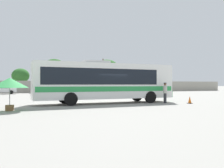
{
  "coord_description": "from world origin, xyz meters",
  "views": [
    {
      "loc": [
        -6.89,
        -19.26,
        1.67
      ],
      "look_at": [
        0.93,
        1.77,
        1.68
      ],
      "focal_mm": 37.86,
      "sensor_mm": 36.0,
      "label": 1
    }
  ],
  "objects": [
    {
      "name": "ground_plane",
      "position": [
        0.0,
        10.0,
        0.0
      ],
      "size": [
        300.0,
        300.0,
        0.0
      ],
      "primitive_type": "plane",
      "color": "gray"
    },
    {
      "name": "vendor_umbrella_near_gate_green",
      "position": [
        -7.76,
        -3.16,
        1.72
      ],
      "size": [
        2.28,
        2.28,
        2.07
      ],
      "color": "gray",
      "rests_on": "ground_plane"
    },
    {
      "name": "coach_bus_white_green",
      "position": [
        -0.39,
        0.18,
        1.95
      ],
      "size": [
        12.37,
        3.13,
        3.66
      ],
      "color": "white",
      "rests_on": "ground_plane"
    },
    {
      "name": "utility_pole_near",
      "position": [
        9.38,
        30.17,
        3.81
      ],
      "size": [
        1.8,
        0.24,
        7.26
      ],
      "color": "#4C3823",
      "rests_on": "ground_plane"
    },
    {
      "name": "attendant_by_bus_door",
      "position": [
        4.73,
        -1.44,
        1.03
      ],
      "size": [
        0.37,
        0.37,
        1.8
      ],
      "color": "#38383D",
      "rests_on": "ground_plane"
    },
    {
      "name": "parked_car_leftmost_white",
      "position": [
        -10.38,
        24.08,
        0.81
      ],
      "size": [
        4.45,
        2.15,
        1.53
      ],
      "color": "silver",
      "rests_on": "ground_plane"
    },
    {
      "name": "parked_car_third_maroon",
      "position": [
        1.82,
        24.43,
        0.78
      ],
      "size": [
        4.53,
        2.21,
        1.47
      ],
      "color": "maroon",
      "rests_on": "ground_plane"
    },
    {
      "name": "roadside_tree_midright",
      "position": [
        -0.83,
        32.86,
        4.85
      ],
      "size": [
        5.29,
        5.29,
        7.11
      ],
      "color": "brown",
      "rests_on": "ground_plane"
    },
    {
      "name": "traffic_cone_on_apron",
      "position": [
        6.48,
        -2.55,
        0.31
      ],
      "size": [
        0.36,
        0.36,
        0.64
      ],
      "color": "black",
      "rests_on": "ground_plane"
    },
    {
      "name": "roadside_tree_right",
      "position": [
        11.2,
        32.7,
        4.91
      ],
      "size": [
        5.84,
        5.84,
        7.4
      ],
      "color": "brown",
      "rests_on": "ground_plane"
    },
    {
      "name": "parked_car_second_silver",
      "position": [
        -3.69,
        25.0,
        0.8
      ],
      "size": [
        4.07,
        2.02,
        1.51
      ],
      "color": "#B7BABF",
      "rests_on": "ground_plane"
    },
    {
      "name": "roadside_tree_midleft",
      "position": [
        -7.66,
        34.92,
        3.48
      ],
      "size": [
        3.66,
        3.66,
        5.04
      ],
      "color": "brown",
      "rests_on": "ground_plane"
    },
    {
      "name": "perimeter_wall",
      "position": [
        0.0,
        28.44,
        1.16
      ],
      "size": [
        80.0,
        0.3,
        2.32
      ],
      "primitive_type": "cube",
      "color": "#9E998C",
      "rests_on": "ground_plane"
    }
  ]
}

